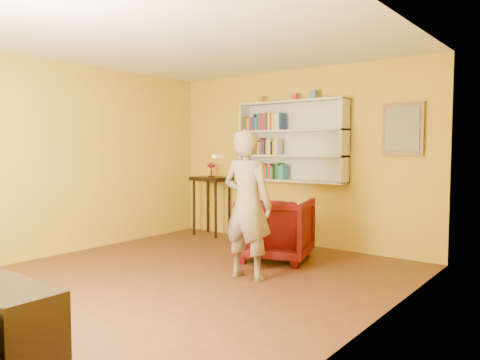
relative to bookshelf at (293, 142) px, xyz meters
The scene contains 14 objects.
room_shell 2.48m from the bookshelf, 90.00° to the right, with size 5.30×5.80×2.88m.
bookshelf is the anchor object (origin of this frame).
books_row_lower 0.65m from the bookshelf, 166.50° to the right, with size 0.79×0.19×0.26m.
books_row_middle 0.55m from the bookshelf, 168.28° to the right, with size 0.68×0.18×0.27m.
books_row_upper 0.57m from the bookshelf, 167.25° to the right, with size 0.74×0.19×0.27m.
ornament_left 0.87m from the bookshelf, behind, with size 0.07×0.07×0.10m, color #A26B2E.
ornament_centre 0.68m from the bookshelf, 45.10° to the right, with size 0.07×0.07×0.10m, color #A13547.
ornament_right 0.78m from the bookshelf, ahead, with size 0.09×0.09×0.13m, color slate.
framed_painting 1.66m from the bookshelf, ahead, with size 0.55×0.05×0.70m.
console_table 1.72m from the bookshelf, behind, with size 0.61×0.47×1.01m.
ruby_lustre 1.60m from the bookshelf, behind, with size 0.15×0.15×0.24m.
armchair 1.57m from the bookshelf, 71.28° to the right, with size 0.89×0.92×0.84m, color #41040A.
person 2.15m from the bookshelf, 73.81° to the right, with size 0.62×0.41×1.71m, color #766356.
game_remote 2.35m from the bookshelf, 79.32° to the right, with size 0.04×0.15×0.04m, color white.
Camera 1 is at (3.74, -3.79, 1.51)m, focal length 35.00 mm.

